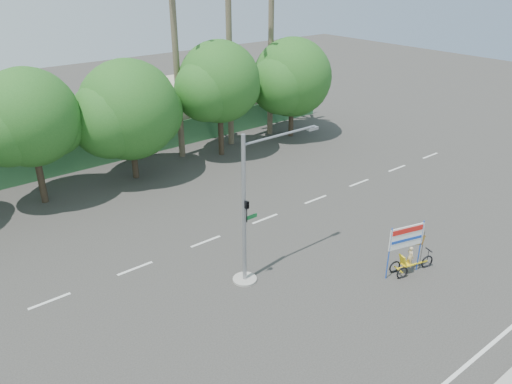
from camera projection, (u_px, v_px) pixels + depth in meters
ground at (348, 301)px, 21.38m from camera, size 120.00×120.00×0.00m
fence at (126, 146)px, 36.18m from camera, size 38.00×0.08×2.00m
building_right at (187, 104)px, 43.54m from camera, size 14.00×8.00×3.60m
tree_left at (29, 121)px, 28.00m from camera, size 6.66×5.60×8.07m
tree_center at (128, 113)px, 31.63m from camera, size 7.62×6.40×7.85m
tree_right at (219, 85)px, 35.26m from camera, size 6.90×5.80×8.36m
tree_far_right at (292, 80)px, 39.46m from camera, size 7.38×6.20×7.94m
palm_tall at (228, 3)px, 35.26m from camera, size 3.73×3.79×17.45m
palm_mid at (271, 16)px, 37.97m from camera, size 3.73×3.79×15.45m
palm_short at (174, 32)px, 33.40m from camera, size 3.73×3.79×14.45m
traffic_signal at (250, 222)px, 21.72m from camera, size 4.72×1.10×7.00m
trike_billboard at (409, 253)px, 22.89m from camera, size 2.64×1.03×2.67m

